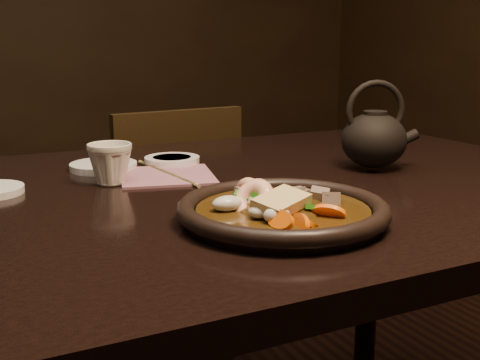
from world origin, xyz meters
name	(u,v)px	position (x,y,z in m)	size (l,w,h in m)	color
table	(171,237)	(0.00, 0.00, 0.67)	(1.60, 0.90, 0.75)	black
chair	(165,235)	(0.23, 0.68, 0.44)	(0.42, 0.42, 0.81)	black
plate	(283,211)	(0.08, -0.22, 0.76)	(0.29, 0.29, 0.03)	black
stirfry	(277,208)	(0.07, -0.22, 0.77)	(0.19, 0.20, 0.07)	#321F09
soy_dish	(172,161)	(0.08, 0.21, 0.76)	(0.11, 0.11, 0.02)	white
saucer_right	(104,166)	(-0.05, 0.22, 0.76)	(0.13, 0.13, 0.01)	white
tea_cup	(110,162)	(-0.07, 0.10, 0.79)	(0.08, 0.07, 0.08)	beige
chopsticks	(167,173)	(0.04, 0.12, 0.75)	(0.03, 0.24, 0.01)	tan
napkin	(167,176)	(0.03, 0.11, 0.75)	(0.16, 0.16, 0.00)	#935A69
teapot	(374,137)	(0.41, -0.01, 0.81)	(0.15, 0.12, 0.17)	black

